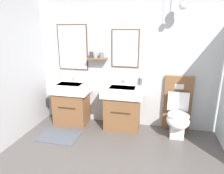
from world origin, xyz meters
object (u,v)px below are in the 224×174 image
toilet (177,114)px  vanity_sink_left (71,102)px  soap_dispenser (140,82)px  vanity_sink_right (122,106)px  toothbrush_cup (60,78)px

toilet → vanity_sink_left: bearing=180.0°
soap_dispenser → toilet: bearing=-14.3°
vanity_sink_right → toilet: 0.96m
vanity_sink_left → toothbrush_cup: bearing=150.5°
toothbrush_cup → soap_dispenser: (1.57, 0.01, 0.02)m
soap_dispenser → vanity_sink_right: bearing=-149.9°
toilet → toothbrush_cup: bearing=175.9°
vanity_sink_left → soap_dispenser: bearing=7.5°
toilet → toothbrush_cup: (-2.24, 0.16, 0.47)m
toothbrush_cup → vanity_sink_right: bearing=-7.1°
toothbrush_cup → soap_dispenser: size_ratio=1.19×
vanity_sink_right → soap_dispenser: soap_dispenser is taller
toilet → soap_dispenser: (-0.67, 0.17, 0.48)m
toothbrush_cup → soap_dispenser: 1.57m
toilet → soap_dispenser: 0.84m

